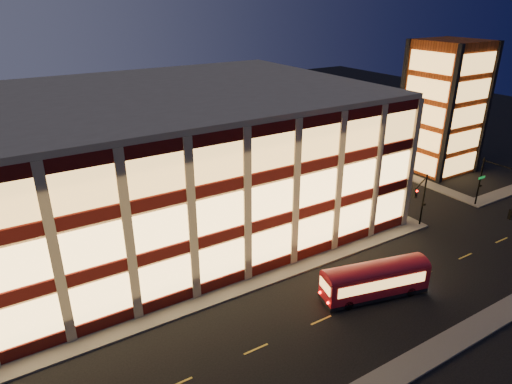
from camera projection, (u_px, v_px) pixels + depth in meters
ground at (238, 297)px, 38.30m from camera, size 200.00×200.00×0.00m
sidewalk_office_south at (201, 302)px, 37.59m from camera, size 54.00×2.00×0.15m
sidewalk_office_east at (322, 179)px, 62.69m from camera, size 2.00×30.00×0.15m
sidewalk_tower_south at (505, 193)px, 58.47m from camera, size 14.00×2.00×0.15m
sidewalk_tower_west at (379, 165)px, 68.03m from camera, size 2.00×30.00×0.15m
office_building at (132, 164)px, 47.20m from camera, size 50.45×30.45×14.50m
stair_tower at (443, 107)px, 63.46m from camera, size 8.60×8.60×18.00m
traffic_signal_far at (421, 195)px, 47.64m from camera, size 3.79×1.87×6.00m
traffic_signal_right at (493, 177)px, 52.45m from camera, size 1.20×4.37×6.00m
trolley_bus at (375, 278)px, 37.84m from camera, size 9.44×4.42×3.10m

